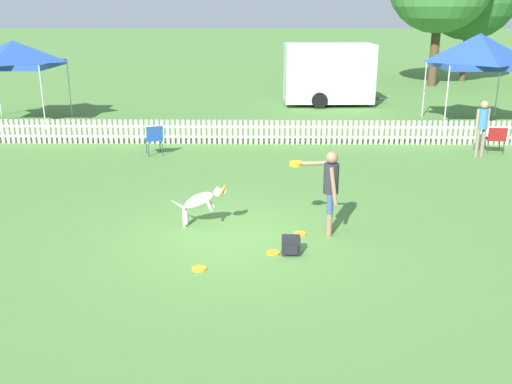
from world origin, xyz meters
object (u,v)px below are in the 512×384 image
Objects in this scene: leaping_dog at (201,200)px; equipment_trailer at (328,73)px; frisbee_near_dog at (273,253)px; folding_chair_center at (154,137)px; spectator_standing at (482,123)px; backpack_on_grass at (291,246)px; handler_person at (328,183)px; frisbee_near_handler at (199,269)px; canopy_tent_secondary at (479,51)px; folding_chair_blue_left at (496,138)px; frisbee_midfield at (300,234)px; canopy_tent_main at (14,54)px.

leaping_dog is 0.24× the size of equipment_trailer.
folding_chair_center is (-3.34, 6.94, 0.51)m from frisbee_near_dog.
leaping_dog is 6.02m from folding_chair_center.
folding_chair_center is at bearing -14.68° from spectator_standing.
spectator_standing is (7.37, 5.65, 0.43)m from leaping_dog.
frisbee_near_dog is 0.73× the size of backpack_on_grass.
handler_person is 7.44m from folding_chair_center.
frisbee_near_handler is 1.00× the size of frisbee_near_dog.
folding_chair_center reaches higher than frisbee_near_dog.
folding_chair_center is 11.07m from equipment_trailer.
backpack_on_grass is at bearing -100.08° from equipment_trailer.
frisbee_near_handler is at bearing 31.89° from spectator_standing.
leaping_dog is 13.92m from canopy_tent_secondary.
frisbee_near_handler is 0.28× the size of folding_chair_center.
backpack_on_grass is (1.68, -1.30, -0.38)m from leaping_dog.
leaping_dog reaches higher than frisbee_near_handler.
equipment_trailer is at bearing -59.01° from folding_chair_blue_left.
handler_person is 2.46m from leaping_dog.
frisbee_midfield is at bearing -99.79° from equipment_trailer.
frisbee_near_handler is at bearing -151.36° from frisbee_near_dog.
spectator_standing is at bearing 159.91° from folding_chair_center.
frisbee_midfield is at bearing 41.82° from frisbee_near_handler.
backpack_on_grass reaches higher than frisbee_near_handler.
frisbee_midfield is at bearing 53.39° from folding_chair_blue_left.
frisbee_near_handler is (0.15, -1.92, -0.53)m from leaping_dog.
equipment_trailer is at bearing 1.93° from handler_person.
leaping_dog is at bearing -53.56° from canopy_tent_main.
backpack_on_grass is at bearing 22.07° from frisbee_near_handler.
canopy_tent_secondary is 0.70× the size of equipment_trailer.
canopy_tent_secondary reaches higher than frisbee_midfield.
frisbee_near_handler is 0.15× the size of spectator_standing.
handler_person is at bearing 35.71° from spectator_standing.
handler_person is at bearing 5.24° from frisbee_midfield.
frisbee_near_handler is 10.51m from spectator_standing.
leaping_dog is at bearing 89.22° from folding_chair_center.
folding_chair_blue_left is at bearing 45.60° from frisbee_near_handler.
folding_chair_blue_left is 0.24× the size of canopy_tent_secondary.
equipment_trailer is at bearing 172.97° from leaping_dog.
canopy_tent_main is 1.85× the size of spectator_standing.
frisbee_midfield is 13.21m from canopy_tent_secondary.
leaping_dog reaches higher than backpack_on_grass.
canopy_tent_secondary is (10.79, 4.88, 2.11)m from folding_chair_center.
frisbee_near_dog is 7.72m from folding_chair_center.
backpack_on_grass is at bearing 56.28° from folding_chair_blue_left.
folding_chair_blue_left is (6.10, 6.45, 0.46)m from frisbee_midfield.
canopy_tent_secondary reaches higher than backpack_on_grass.
folding_chair_center is at bearing 43.88° from handler_person.
frisbee_near_dog is 14.22m from canopy_tent_secondary.
leaping_dog reaches higher than frisbee_near_dog.
folding_chair_center is (-9.96, -0.40, 0.06)m from folding_chair_blue_left.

